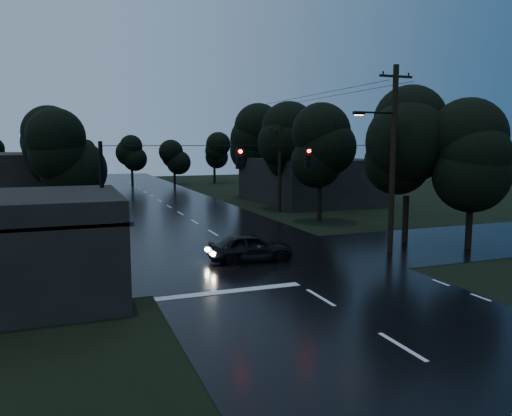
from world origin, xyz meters
TOP-DOWN VIEW (x-y plane):
  - ground at (0.00, 0.00)m, footprint 160.00×160.00m
  - main_road at (0.00, 30.00)m, footprint 12.00×120.00m
  - cross_street at (0.00, 12.00)m, footprint 60.00×9.00m
  - building_far_right at (14.00, 34.00)m, footprint 10.00×14.00m
  - building_far_left at (-14.00, 40.00)m, footprint 10.00×16.00m
  - utility_pole_main at (7.41, 11.00)m, footprint 3.50×0.30m
  - utility_pole_far at (8.30, 28.00)m, footprint 2.00×0.30m
  - anchor_pole_left at (-7.50, 11.00)m, footprint 0.18×0.18m
  - span_signals at (0.56, 10.99)m, footprint 15.00×0.37m
  - tree_corner_near at (10.00, 13.00)m, footprint 4.48×4.48m
  - tree_corner_far at (12.00, 10.00)m, footprint 3.92×3.92m
  - tree_left_a at (-9.00, 22.00)m, footprint 3.92×3.92m
  - tree_left_b at (-9.60, 30.00)m, footprint 4.20×4.20m
  - tree_left_c at (-10.20, 40.00)m, footprint 4.48×4.48m
  - tree_right_a at (9.00, 22.00)m, footprint 4.20×4.20m
  - tree_right_b at (9.60, 30.00)m, footprint 4.48×4.48m
  - tree_right_c at (10.20, 40.00)m, footprint 4.76×4.76m
  - car at (-0.41, 11.67)m, footprint 4.36×1.99m

SIDE VIEW (x-z plane):
  - ground at x=0.00m, z-range 0.00..0.00m
  - main_road at x=0.00m, z-range -0.01..0.01m
  - cross_street at x=0.00m, z-range -0.01..0.01m
  - car at x=-0.41m, z-range 0.00..1.45m
  - building_far_right at x=14.00m, z-range 0.00..4.40m
  - building_far_left at x=-14.00m, z-range 0.00..5.00m
  - anchor_pole_left at x=-7.50m, z-range 0.00..6.00m
  - utility_pole_far at x=8.30m, z-range 0.13..7.63m
  - tree_corner_far at x=12.00m, z-range 1.11..9.37m
  - tree_left_a at x=-9.00m, z-range 1.11..9.37m
  - span_signals at x=0.56m, z-range 4.69..5.80m
  - utility_pole_main at x=7.41m, z-range 0.26..10.26m
  - tree_left_b at x=-9.60m, z-range 1.19..10.04m
  - tree_right_a at x=9.00m, z-range 1.19..10.04m
  - tree_corner_near at x=10.00m, z-range 1.27..10.71m
  - tree_left_c at x=-10.20m, z-range 1.27..10.71m
  - tree_right_b at x=9.60m, z-range 1.27..10.71m
  - tree_right_c at x=10.20m, z-range 1.35..11.38m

